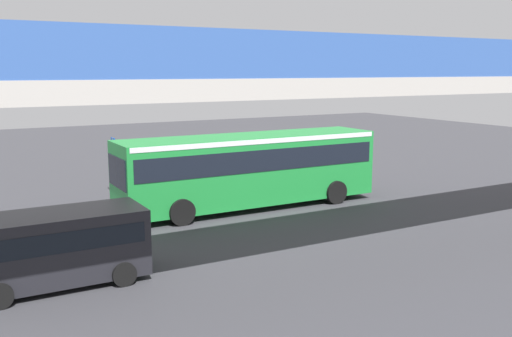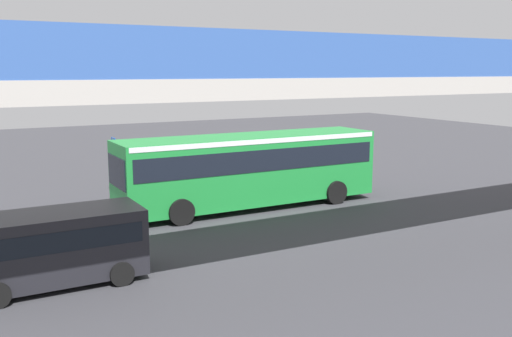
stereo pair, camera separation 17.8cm
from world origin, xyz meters
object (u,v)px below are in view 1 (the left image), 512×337
(pedestrian, at_px, (218,172))
(traffic_sign, at_px, (114,157))
(city_bus, at_px, (250,165))
(bicycle_black, at_px, (19,238))
(parked_van, at_px, (56,244))

(pedestrian, bearing_deg, traffic_sign, -10.47)
(city_bus, relative_size, traffic_sign, 4.12)
(pedestrian, bearing_deg, bicycle_black, 28.22)
(bicycle_black, bearing_deg, pedestrian, -151.78)
(parked_van, xyz_separation_m, traffic_sign, (-4.50, -10.29, 0.71))
(pedestrian, xyz_separation_m, traffic_sign, (4.94, -0.91, 1.00))
(city_bus, distance_m, traffic_sign, 6.70)
(city_bus, relative_size, pedestrian, 6.44)
(city_bus, xyz_separation_m, bicycle_black, (9.51, 1.29, -1.51))
(pedestrian, bearing_deg, parked_van, 44.83)
(parked_van, relative_size, pedestrian, 2.68)
(parked_van, relative_size, traffic_sign, 1.71)
(city_bus, relative_size, parked_van, 2.40)
(traffic_sign, bearing_deg, city_bus, 132.44)
(city_bus, bearing_deg, traffic_sign, -47.56)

